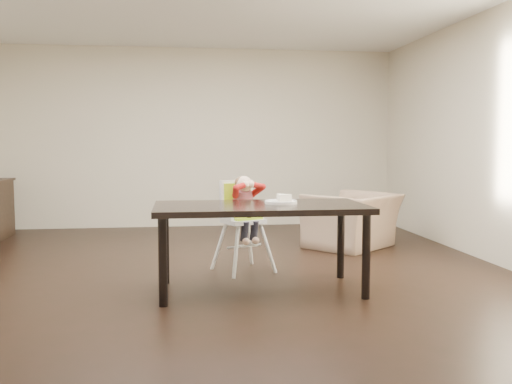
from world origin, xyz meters
The scene contains 6 objects.
ground centered at (0.00, 0.00, 0.00)m, with size 7.00×7.00×0.00m, color black.
room_walls centered at (0.00, 0.00, 1.86)m, with size 6.02×7.02×2.71m.
dining_table centered at (0.40, -0.44, 0.67)m, with size 1.80×0.90×0.75m.
high_chair centered at (0.33, 0.35, 0.67)m, with size 0.52×0.52×0.95m.
plate centered at (0.59, -0.39, 0.78)m, with size 0.30×0.30×0.08m.
armchair centered at (1.80, 1.44, 0.44)m, with size 1.02×0.66×0.89m, color #9C7D63.
Camera 1 is at (-0.28, -5.24, 1.27)m, focal length 40.00 mm.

